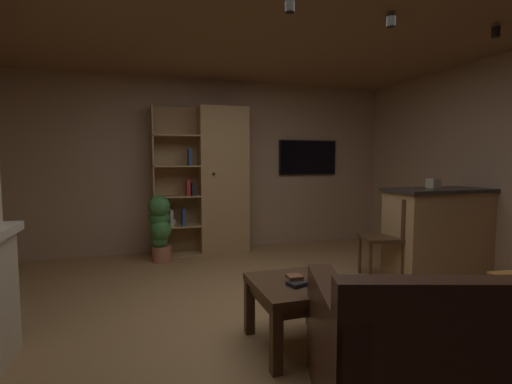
{
  "coord_description": "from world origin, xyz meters",
  "views": [
    {
      "loc": [
        -1.05,
        -2.94,
        1.34
      ],
      "look_at": [
        0.0,
        0.4,
        1.05
      ],
      "focal_mm": 26.51,
      "sensor_mm": 36.0,
      "label": 1
    }
  ],
  "objects_px": {
    "table_book_0": "(298,284)",
    "potted_floor_plant": "(160,226)",
    "bookshelf_cabinet": "(217,181)",
    "tissue_box": "(433,183)",
    "coffee_table": "(296,295)",
    "dining_chair": "(388,232)",
    "table_book_1": "(294,277)",
    "leather_couch": "(474,360)",
    "wall_mounted_tv": "(308,157)",
    "kitchen_bar_counter": "(446,231)"
  },
  "relations": [
    {
      "from": "potted_floor_plant",
      "to": "dining_chair",
      "type": "bearing_deg",
      "value": -31.16
    },
    {
      "from": "bookshelf_cabinet",
      "to": "dining_chair",
      "type": "relative_size",
      "value": 2.29
    },
    {
      "from": "kitchen_bar_counter",
      "to": "leather_couch",
      "type": "relative_size",
      "value": 0.82
    },
    {
      "from": "table_book_0",
      "to": "potted_floor_plant",
      "type": "relative_size",
      "value": 0.15
    },
    {
      "from": "kitchen_bar_counter",
      "to": "tissue_box",
      "type": "bearing_deg",
      "value": 152.97
    },
    {
      "from": "leather_couch",
      "to": "dining_chair",
      "type": "height_order",
      "value": "dining_chair"
    },
    {
      "from": "table_book_0",
      "to": "potted_floor_plant",
      "type": "distance_m",
      "value": 2.83
    },
    {
      "from": "bookshelf_cabinet",
      "to": "table_book_0",
      "type": "distance_m",
      "value": 3.09
    },
    {
      "from": "coffee_table",
      "to": "table_book_1",
      "type": "xyz_separation_m",
      "value": [
        -0.02,
        -0.0,
        0.13
      ]
    },
    {
      "from": "table_book_0",
      "to": "potted_floor_plant",
      "type": "bearing_deg",
      "value": 105.94
    },
    {
      "from": "wall_mounted_tv",
      "to": "tissue_box",
      "type": "bearing_deg",
      "value": -71.52
    },
    {
      "from": "bookshelf_cabinet",
      "to": "coffee_table",
      "type": "distance_m",
      "value": 3.04
    },
    {
      "from": "potted_floor_plant",
      "to": "wall_mounted_tv",
      "type": "xyz_separation_m",
      "value": [
        2.37,
        0.54,
        0.91
      ]
    },
    {
      "from": "dining_chair",
      "to": "table_book_0",
      "type": "bearing_deg",
      "value": -143.31
    },
    {
      "from": "coffee_table",
      "to": "dining_chair",
      "type": "distance_m",
      "value": 2.02
    },
    {
      "from": "leather_couch",
      "to": "wall_mounted_tv",
      "type": "xyz_separation_m",
      "value": [
        0.99,
        4.15,
        1.09
      ]
    },
    {
      "from": "leather_couch",
      "to": "coffee_table",
      "type": "bearing_deg",
      "value": 120.95
    },
    {
      "from": "coffee_table",
      "to": "wall_mounted_tv",
      "type": "xyz_separation_m",
      "value": [
        1.57,
        3.18,
        1.01
      ]
    },
    {
      "from": "leather_couch",
      "to": "potted_floor_plant",
      "type": "bearing_deg",
      "value": 110.94
    },
    {
      "from": "tissue_box",
      "to": "table_book_0",
      "type": "relative_size",
      "value": 0.93
    },
    {
      "from": "kitchen_bar_counter",
      "to": "dining_chair",
      "type": "height_order",
      "value": "kitchen_bar_counter"
    },
    {
      "from": "tissue_box",
      "to": "table_book_1",
      "type": "height_order",
      "value": "tissue_box"
    },
    {
      "from": "bookshelf_cabinet",
      "to": "wall_mounted_tv",
      "type": "xyz_separation_m",
      "value": [
        1.54,
        0.21,
        0.35
      ]
    },
    {
      "from": "leather_couch",
      "to": "kitchen_bar_counter",
      "type": "bearing_deg",
      "value": 48.79
    },
    {
      "from": "table_book_1",
      "to": "dining_chair",
      "type": "height_order",
      "value": "dining_chair"
    },
    {
      "from": "coffee_table",
      "to": "dining_chair",
      "type": "bearing_deg",
      "value": 35.42
    },
    {
      "from": "bookshelf_cabinet",
      "to": "tissue_box",
      "type": "height_order",
      "value": "bookshelf_cabinet"
    },
    {
      "from": "dining_chair",
      "to": "wall_mounted_tv",
      "type": "distance_m",
      "value": 2.19
    },
    {
      "from": "leather_couch",
      "to": "table_book_0",
      "type": "xyz_separation_m",
      "value": [
        -0.61,
        0.9,
        0.18
      ]
    },
    {
      "from": "coffee_table",
      "to": "dining_chair",
      "type": "height_order",
      "value": "dining_chair"
    },
    {
      "from": "bookshelf_cabinet",
      "to": "table_book_0",
      "type": "xyz_separation_m",
      "value": [
        -0.05,
        -3.04,
        -0.55
      ]
    },
    {
      "from": "coffee_table",
      "to": "potted_floor_plant",
      "type": "relative_size",
      "value": 0.76
    },
    {
      "from": "bookshelf_cabinet",
      "to": "table_book_1",
      "type": "xyz_separation_m",
      "value": [
        -0.05,
        -2.97,
        -0.53
      ]
    },
    {
      "from": "potted_floor_plant",
      "to": "leather_couch",
      "type": "bearing_deg",
      "value": -69.06
    },
    {
      "from": "bookshelf_cabinet",
      "to": "leather_couch",
      "type": "xyz_separation_m",
      "value": [
        0.55,
        -3.94,
        -0.74
      ]
    },
    {
      "from": "tissue_box",
      "to": "dining_chair",
      "type": "bearing_deg",
      "value": 179.85
    },
    {
      "from": "tissue_box",
      "to": "coffee_table",
      "type": "height_order",
      "value": "tissue_box"
    },
    {
      "from": "tissue_box",
      "to": "leather_couch",
      "type": "height_order",
      "value": "tissue_box"
    },
    {
      "from": "table_book_0",
      "to": "wall_mounted_tv",
      "type": "bearing_deg",
      "value": 63.85
    },
    {
      "from": "bookshelf_cabinet",
      "to": "coffee_table",
      "type": "height_order",
      "value": "bookshelf_cabinet"
    },
    {
      "from": "dining_chair",
      "to": "potted_floor_plant",
      "type": "xyz_separation_m",
      "value": [
        -2.44,
        1.48,
        -0.04
      ]
    },
    {
      "from": "kitchen_bar_counter",
      "to": "tissue_box",
      "type": "distance_m",
      "value": 0.58
    },
    {
      "from": "tissue_box",
      "to": "dining_chair",
      "type": "xyz_separation_m",
      "value": [
        -0.61,
        0.0,
        -0.55
      ]
    },
    {
      "from": "coffee_table",
      "to": "bookshelf_cabinet",
      "type": "bearing_deg",
      "value": 89.45
    },
    {
      "from": "kitchen_bar_counter",
      "to": "dining_chair",
      "type": "relative_size",
      "value": 1.58
    },
    {
      "from": "bookshelf_cabinet",
      "to": "wall_mounted_tv",
      "type": "distance_m",
      "value": 1.6
    },
    {
      "from": "kitchen_bar_counter",
      "to": "wall_mounted_tv",
      "type": "height_order",
      "value": "wall_mounted_tv"
    },
    {
      "from": "dining_chair",
      "to": "table_book_1",
      "type": "bearing_deg",
      "value": -144.81
    },
    {
      "from": "bookshelf_cabinet",
      "to": "kitchen_bar_counter",
      "type": "height_order",
      "value": "bookshelf_cabinet"
    },
    {
      "from": "leather_couch",
      "to": "potted_floor_plant",
      "type": "height_order",
      "value": "potted_floor_plant"
    }
  ]
}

